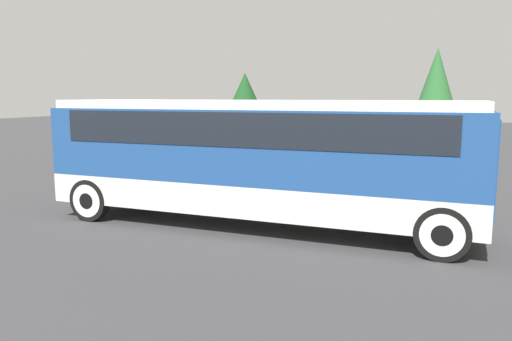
% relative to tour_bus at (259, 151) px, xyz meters
% --- Properties ---
extents(ground_plane, '(120.00, 120.00, 0.00)m').
position_rel_tour_bus_xyz_m(ground_plane, '(-0.10, -0.00, -1.99)').
color(ground_plane, '#38383A').
extents(tour_bus, '(11.09, 2.63, 3.29)m').
position_rel_tour_bus_xyz_m(tour_bus, '(0.00, 0.00, 0.00)').
color(tour_bus, silver).
rests_on(tour_bus, ground_plane).
extents(parked_car_near, '(4.11, 1.93, 1.38)m').
position_rel_tour_bus_xyz_m(parked_car_near, '(-2.44, 4.83, -1.31)').
color(parked_car_near, silver).
rests_on(parked_car_near, ground_plane).
extents(parked_car_mid, '(4.38, 1.92, 1.44)m').
position_rel_tour_bus_xyz_m(parked_car_mid, '(-1.06, 7.64, -1.27)').
color(parked_car_mid, navy).
rests_on(parked_car_mid, ground_plane).
extents(tree_center, '(3.30, 3.30, 5.26)m').
position_rel_tour_bus_xyz_m(tree_center, '(-11.44, 25.83, 1.46)').
color(tree_center, brown).
rests_on(tree_center, ground_plane).
extents(tree_right, '(3.00, 3.00, 6.86)m').
position_rel_tour_bus_xyz_m(tree_right, '(3.14, 27.26, 2.48)').
color(tree_right, brown).
rests_on(tree_right, ground_plane).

